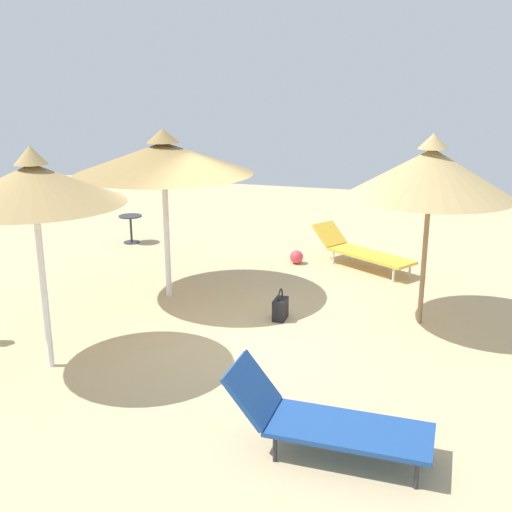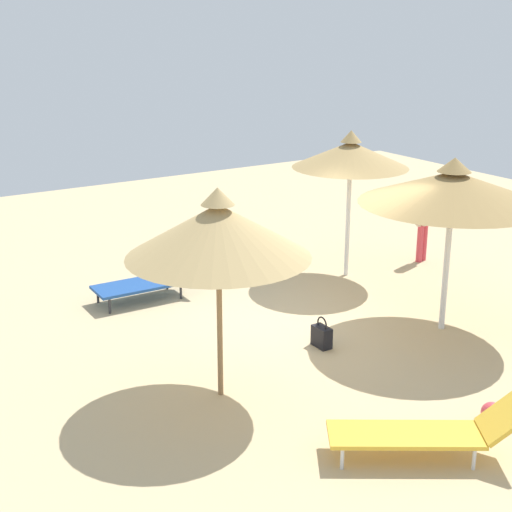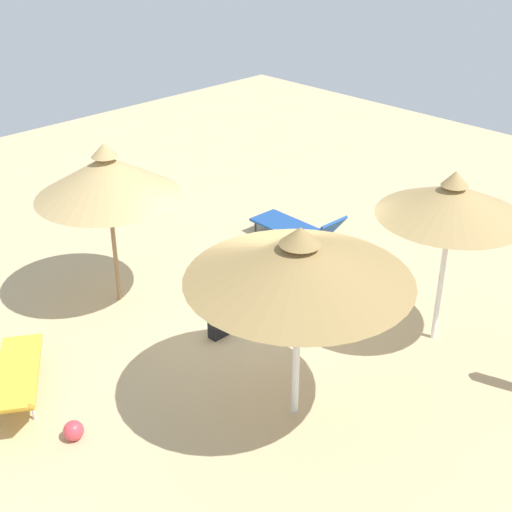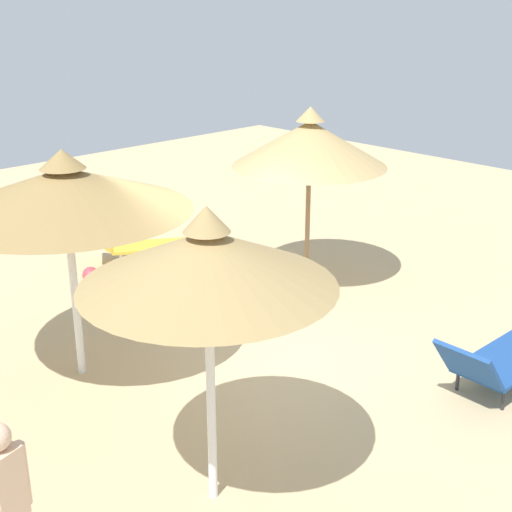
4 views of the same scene
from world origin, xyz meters
name	(u,v)px [view 4 (image 4 of 4)]	position (x,y,z in m)	size (l,w,h in m)	color
ground	(247,360)	(0.00, 0.00, -0.05)	(24.00, 24.00, 0.10)	tan
parasol_umbrella_near_right	(207,259)	(1.75, -2.08, 2.35)	(2.17, 2.17, 2.81)	white
parasol_umbrella_far_right	(310,143)	(-1.11, 2.37, 2.27)	(2.35, 2.35, 2.82)	olive
parasol_umbrella_near_left	(65,190)	(-1.12, -1.73, 2.32)	(2.87, 2.87, 2.78)	white
lounge_chair_center	(148,244)	(-3.67, 1.14, 0.33)	(1.67, 2.14, 0.71)	gold
lounge_chair_back	(500,360)	(2.62, 1.60, 0.37)	(0.74, 2.01, 0.83)	#1E478C
person_standing_edge	(6,505)	(1.60, -3.94, 0.88)	(0.28, 0.43, 1.57)	#D83F4C
handbag	(232,321)	(-0.64, 0.33, 0.18)	(0.33, 0.18, 0.49)	black
beach_ball	(91,275)	(-3.55, -0.09, 0.13)	(0.27, 0.27, 0.27)	#D83F4C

